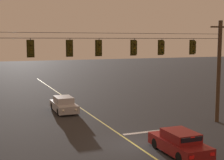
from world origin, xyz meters
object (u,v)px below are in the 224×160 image
object	(u,v)px
traffic_light_leftmost	(31,49)
car_waiting_near_lane	(179,143)
traffic_light_rightmost	(162,47)
traffic_light_far_right	(193,47)
car_oncoming_lead	(64,105)
traffic_light_centre	(99,48)
traffic_light_right_inner	(134,48)
traffic_light_left_inner	(70,48)

from	to	relation	value
traffic_light_leftmost	car_waiting_near_lane	size ratio (longest dim) A/B	0.28
traffic_light_rightmost	traffic_light_far_right	bearing A→B (deg)	0.00
traffic_light_leftmost	car_oncoming_lead	size ratio (longest dim) A/B	0.28
traffic_light_centre	traffic_light_rightmost	xyz separation A→B (m)	(4.85, 0.00, 0.00)
traffic_light_rightmost	traffic_light_right_inner	bearing A→B (deg)	180.00
traffic_light_centre	car_oncoming_lead	size ratio (longest dim) A/B	0.28
traffic_light_centre	traffic_light_far_right	world-z (taller)	same
traffic_light_centre	car_oncoming_lead	distance (m)	9.93
traffic_light_rightmost	car_waiting_near_lane	size ratio (longest dim) A/B	0.28
traffic_light_rightmost	traffic_light_far_right	world-z (taller)	same
traffic_light_centre	car_oncoming_lead	xyz separation A→B (m)	(-0.57, 8.31, -5.39)
car_waiting_near_lane	car_oncoming_lead	size ratio (longest dim) A/B	0.98
traffic_light_far_right	traffic_light_centre	bearing A→B (deg)	180.00
traffic_light_right_inner	car_waiting_near_lane	xyz separation A→B (m)	(0.35, -5.41, -5.39)
traffic_light_left_inner	traffic_light_rightmost	xyz separation A→B (m)	(6.87, 0.00, 0.00)
traffic_light_leftmost	traffic_light_rightmost	distance (m)	9.39
traffic_light_centre	traffic_light_far_right	distance (m)	7.59
traffic_light_leftmost	traffic_light_far_right	distance (m)	12.14
traffic_light_leftmost	car_waiting_near_lane	distance (m)	10.73
traffic_light_left_inner	car_waiting_near_lane	world-z (taller)	traffic_light_left_inner
traffic_light_centre	traffic_light_far_right	xyz separation A→B (m)	(7.59, 0.00, 0.00)
car_waiting_near_lane	traffic_light_centre	bearing A→B (deg)	118.85
traffic_light_rightmost	car_oncoming_lead	world-z (taller)	traffic_light_rightmost
traffic_light_left_inner	traffic_light_far_right	xyz separation A→B (m)	(9.61, 0.00, 0.00)
traffic_light_right_inner	car_waiting_near_lane	distance (m)	7.65
traffic_light_rightmost	car_waiting_near_lane	xyz separation A→B (m)	(-1.87, -5.41, -5.39)
traffic_light_left_inner	traffic_light_right_inner	xyz separation A→B (m)	(4.65, 0.00, 0.00)
traffic_light_right_inner	car_oncoming_lead	distance (m)	10.41
traffic_light_rightmost	traffic_light_far_right	distance (m)	2.74
car_waiting_near_lane	traffic_light_rightmost	bearing A→B (deg)	70.98
traffic_light_left_inner	car_oncoming_lead	xyz separation A→B (m)	(1.46, 8.31, -5.39)
traffic_light_left_inner	car_waiting_near_lane	distance (m)	9.14
traffic_light_leftmost	traffic_light_centre	xyz separation A→B (m)	(4.55, 0.00, 0.00)
traffic_light_centre	traffic_light_rightmost	world-z (taller)	same
traffic_light_centre	car_waiting_near_lane	world-z (taller)	traffic_light_centre
traffic_light_right_inner	traffic_light_rightmost	world-z (taller)	same
traffic_light_leftmost	traffic_light_centre	size ratio (longest dim) A/B	1.00
traffic_light_far_right	traffic_light_right_inner	bearing A→B (deg)	180.00
traffic_light_far_right	car_oncoming_lead	xyz separation A→B (m)	(-8.16, 8.31, -5.39)
car_waiting_near_lane	traffic_light_leftmost	bearing A→B (deg)	144.28
car_oncoming_lead	traffic_light_far_right	bearing A→B (deg)	-45.54
traffic_light_leftmost	car_oncoming_lead	bearing A→B (deg)	64.42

